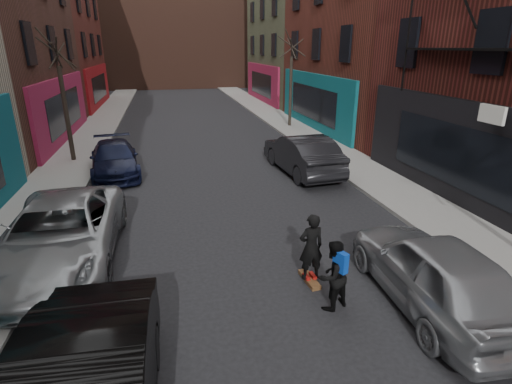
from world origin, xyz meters
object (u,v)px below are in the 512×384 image
tree_left_far (62,88)px  skateboard (309,279)px  parked_left_far (60,234)px  skateboarder (311,247)px  parked_right_far (435,271)px  pedestrian (333,275)px  parked_left_end (115,159)px  tree_right_far (291,72)px  parked_right_end (302,154)px

tree_left_far → skateboard: 14.41m
parked_left_far → skateboarder: 6.05m
parked_right_far → pedestrian: bearing=-7.8°
parked_left_far → parked_right_far: bearing=-24.0°
parked_left_end → parked_right_far: 13.18m
tree_left_far → parked_left_end: bearing=-48.7°
tree_left_far → parked_right_far: 16.56m
tree_right_far → parked_right_end: bearing=-104.6°
parked_left_far → pedestrian: (5.75, -3.17, -0.03)m
tree_right_far → parked_right_far: (-3.00, -19.38, -2.74)m
pedestrian → parked_left_end: bearing=-86.1°
skateboard → skateboarder: (0.00, 0.00, 0.84)m
tree_right_far → skateboard: bearing=-106.0°
parked_left_end → skateboard: bearing=-69.0°
tree_right_far → pedestrian: 19.86m
parked_left_end → skateboarder: 10.89m
parked_right_end → skateboarder: (-2.57, -8.07, 0.06)m
skateboarder → parked_left_far: bearing=-25.5°
parked_left_end → skateboard: size_ratio=5.74×
parked_left_far → pedestrian: bearing=-28.4°
parked_right_far → skateboarder: bearing=-30.1°
parked_left_end → parked_right_far: bearing=-63.6°
skateboarder → parked_right_far: bearing=142.6°
parked_left_far → parked_right_end: 10.12m
parked_right_end → skateboarder: skateboarder is taller
tree_left_far → parked_left_end: (2.11, -2.40, -2.71)m
tree_left_far → tree_right_far: 13.78m
tree_right_far → skateboard: 19.04m
parked_left_end → skateboarder: bearing=-69.0°
parked_left_far → parked_right_end: size_ratio=1.14×
parked_left_end → skateboard: parked_left_end is taller
parked_left_end → skateboard: (5.14, -9.59, -0.62)m
pedestrian → parked_right_far: bearing=147.1°
pedestrian → parked_right_end: bearing=-127.6°
parked_right_end → pedestrian: parked_right_end is taller
parked_left_far → pedestrian: 6.56m
parked_right_end → skateboard: size_ratio=6.24×
tree_right_far → pedestrian: (-5.05, -19.00, -2.77)m
parked_left_end → tree_left_far: bearing=124.2°
parked_right_far → parked_left_end: bearing=-53.7°
skateboard → skateboarder: size_ratio=0.51×
tree_left_far → parked_left_end: 4.20m
tree_right_far → parked_right_end: tree_right_far is taller
skateboard → tree_left_far: bearing=116.6°
parked_right_far → skateboard: (-2.15, 1.38, -0.74)m
parked_left_far → parked_right_end: bearing=36.2°
parked_left_far → skateboarder: skateboarder is taller
parked_left_end → parked_right_end: parked_right_end is taller
parked_left_end → pedestrian: pedestrian is taller
tree_left_far → pedestrian: bearing=-60.5°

